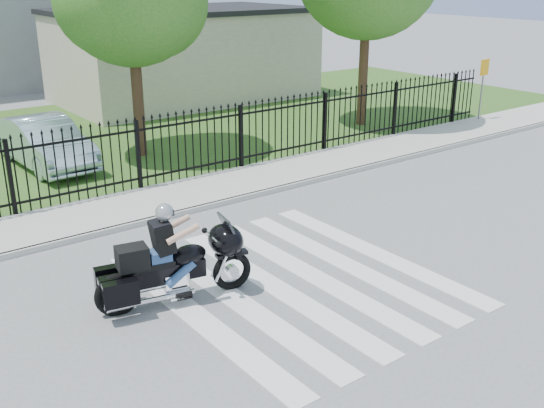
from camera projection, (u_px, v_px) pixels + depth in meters
ground at (294, 281)px, 11.17m from camera, size 120.00×120.00×0.00m
crosswalk at (294, 281)px, 11.17m from camera, size 5.00×5.50×0.01m
sidewalk at (160, 201)px, 14.89m from camera, size 40.00×2.00×0.12m
curb at (181, 213)px, 14.14m from camera, size 40.00×0.12×0.12m
grass_strip at (56, 142)px, 20.15m from camera, size 40.00×12.00×0.02m
iron_fence at (138, 157)px, 15.35m from camera, size 26.00×0.04×1.80m
building_low at (184, 57)px, 26.51m from camera, size 10.00×6.00×3.50m
building_low_roof at (182, 10)px, 25.87m from camera, size 10.20×6.20×0.20m
motorcycle_rider at (171, 262)px, 10.23m from camera, size 2.64×1.20×1.76m
parked_car at (45, 143)px, 17.41m from camera, size 1.64×4.19×1.36m
traffic_sign at (483, 77)px, 22.29m from camera, size 0.46×0.07×2.11m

